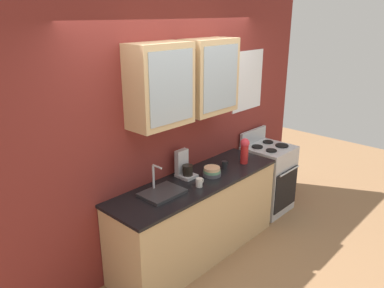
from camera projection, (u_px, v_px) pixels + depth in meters
ground_plane at (197, 252)px, 4.28m from camera, size 10.00×10.00×0.00m
back_wall_unit at (175, 117)px, 3.99m from camera, size 4.53×0.42×2.84m
counter at (197, 217)px, 4.13m from camera, size 2.09×0.62×0.90m
stove_range at (267, 178)px, 5.10m from camera, size 0.57×0.61×1.08m
sink_faucet at (162, 192)px, 3.66m from camera, size 0.40×0.30×0.28m
bowl_stack at (212, 172)px, 4.08m from camera, size 0.20×0.20×0.10m
vase at (245, 150)px, 4.37m from camera, size 0.11×0.11×0.30m
cup_near_sink at (199, 182)px, 3.82m from camera, size 0.10×0.07×0.09m
cup_near_bowls at (224, 165)px, 4.27m from camera, size 0.10×0.07×0.08m
coffee_maker at (184, 167)px, 4.04m from camera, size 0.17×0.20×0.29m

